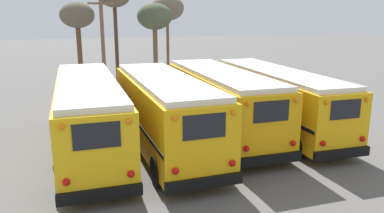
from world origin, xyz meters
name	(u,v)px	position (x,y,z in m)	size (l,w,h in m)	color
ground_plane	(190,137)	(0.00, 0.00, 0.00)	(160.00, 160.00, 0.00)	#5B5956
school_bus_0	(89,112)	(-4.48, -0.28, 1.65)	(2.64, 10.65, 3.04)	yellow
school_bus_1	(164,110)	(-1.49, -1.14, 1.70)	(2.67, 9.55, 3.11)	#EAAA0F
school_bus_2	(220,100)	(1.49, -0.04, 1.68)	(2.72, 9.66, 3.07)	#E5A00C
school_bus_3	(275,97)	(4.48, 0.04, 1.62)	(2.71, 10.46, 2.96)	#EAAA0F
utility_pole	(103,40)	(-2.61, 12.03, 3.78)	(1.80, 0.27, 7.21)	brown
bare_tree_0	(77,17)	(-4.18, 14.16, 5.40)	(2.55, 2.55, 6.52)	brown
bare_tree_2	(167,9)	(4.66, 21.27, 6.16)	(3.30, 3.30, 7.46)	brown
bare_tree_3	(155,18)	(2.24, 16.37, 5.33)	(2.99, 2.99, 6.56)	brown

